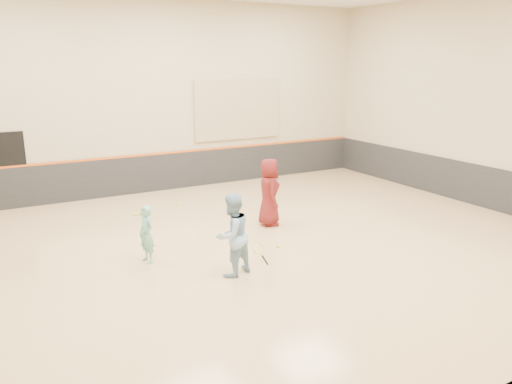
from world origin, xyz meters
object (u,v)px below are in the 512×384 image
girl (146,234)px  young_man (269,192)px  spare_racket (137,212)px  instructor (232,235)px

girl → young_man: 3.61m
spare_racket → young_man: bearing=-42.6°
girl → instructor: (1.27, -1.45, 0.22)m
instructor → spare_racket: (-0.52, 4.89, -0.75)m
young_man → spare_racket: (-2.74, 2.52, -0.79)m
instructor → spare_racket: bearing=-103.4°
young_man → spare_racket: young_man is taller
instructor → young_man: 3.24m
girl → spare_racket: size_ratio=1.82×
young_man → girl: bearing=122.0°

